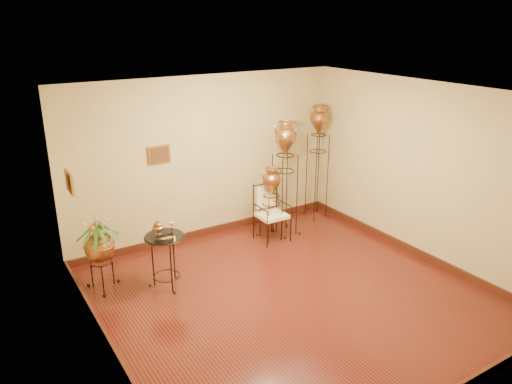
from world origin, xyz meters
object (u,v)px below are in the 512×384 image
planter_urn (99,245)px  side_table (166,260)px  amphora_mid (285,178)px  armchair (272,213)px  amphora_tall (318,161)px

planter_urn → side_table: size_ratio=1.22×
amphora_mid → side_table: 2.66m
armchair → side_table: side_table is taller
side_table → armchair: bearing=13.4°
amphora_mid → planter_urn: 3.32m
amphora_tall → amphora_mid: bearing=-160.6°
planter_urn → armchair: 2.97m
amphora_mid → armchair: size_ratio=2.09×
side_table → planter_urn: bearing=151.8°
amphora_tall → armchair: bearing=-160.5°
amphora_tall → armchair: 1.55m
planter_urn → amphora_mid: bearing=3.7°
armchair → amphora_mid: bearing=20.6°
amphora_mid → side_table: (-2.50, -0.64, -0.62)m
amphora_tall → armchair: size_ratio=2.21×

